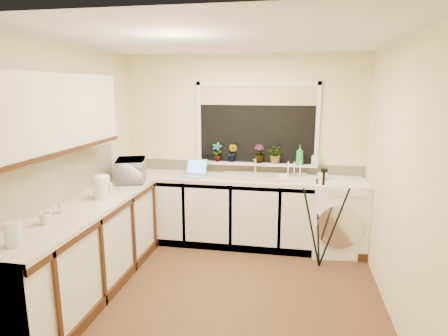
% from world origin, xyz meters
% --- Properties ---
extents(floor, '(3.20, 3.20, 0.00)m').
position_xyz_m(floor, '(0.00, 0.00, 0.00)').
color(floor, brown).
rests_on(floor, ground).
extents(ceiling, '(3.20, 3.20, 0.00)m').
position_xyz_m(ceiling, '(0.00, 0.00, 2.45)').
color(ceiling, white).
rests_on(ceiling, ground).
extents(wall_back, '(3.20, 0.00, 3.20)m').
position_xyz_m(wall_back, '(0.00, 1.50, 1.23)').
color(wall_back, beige).
rests_on(wall_back, ground).
extents(wall_front, '(3.20, 0.00, 3.20)m').
position_xyz_m(wall_front, '(0.00, -1.50, 1.23)').
color(wall_front, beige).
rests_on(wall_front, ground).
extents(wall_left, '(0.00, 3.00, 3.00)m').
position_xyz_m(wall_left, '(-1.60, 0.00, 1.23)').
color(wall_left, beige).
rests_on(wall_left, ground).
extents(wall_right, '(0.00, 3.00, 3.00)m').
position_xyz_m(wall_right, '(1.60, 0.00, 1.23)').
color(wall_right, beige).
rests_on(wall_right, ground).
extents(base_cabinet_back, '(2.55, 0.60, 0.86)m').
position_xyz_m(base_cabinet_back, '(-0.33, 1.20, 0.43)').
color(base_cabinet_back, silver).
rests_on(base_cabinet_back, floor).
extents(base_cabinet_left, '(0.54, 2.40, 0.86)m').
position_xyz_m(base_cabinet_left, '(-1.30, -0.30, 0.43)').
color(base_cabinet_left, silver).
rests_on(base_cabinet_left, floor).
extents(worktop_back, '(3.20, 0.60, 0.04)m').
position_xyz_m(worktop_back, '(0.00, 1.20, 0.88)').
color(worktop_back, beige).
rests_on(worktop_back, base_cabinet_back).
extents(worktop_left, '(0.60, 2.40, 0.04)m').
position_xyz_m(worktop_left, '(-1.30, -0.30, 0.88)').
color(worktop_left, beige).
rests_on(worktop_left, base_cabinet_left).
extents(upper_cabinet, '(0.28, 1.90, 0.70)m').
position_xyz_m(upper_cabinet, '(-1.44, -0.45, 1.80)').
color(upper_cabinet, silver).
rests_on(upper_cabinet, wall_left).
extents(splashback_left, '(0.02, 2.40, 0.45)m').
position_xyz_m(splashback_left, '(-1.59, -0.30, 1.12)').
color(splashback_left, beige).
rests_on(splashback_left, wall_left).
extents(splashback_back, '(3.20, 0.02, 0.14)m').
position_xyz_m(splashback_back, '(0.00, 1.49, 0.97)').
color(splashback_back, beige).
rests_on(splashback_back, wall_back).
extents(window_glass, '(1.50, 0.02, 1.00)m').
position_xyz_m(window_glass, '(0.20, 1.49, 1.55)').
color(window_glass, black).
rests_on(window_glass, wall_back).
extents(window_blind, '(1.50, 0.02, 0.25)m').
position_xyz_m(window_blind, '(0.20, 1.46, 1.92)').
color(window_blind, tan).
rests_on(window_blind, wall_back).
extents(windowsill, '(1.60, 0.14, 0.03)m').
position_xyz_m(windowsill, '(0.20, 1.43, 1.04)').
color(windowsill, white).
rests_on(windowsill, wall_back).
extents(sink, '(0.82, 0.46, 0.03)m').
position_xyz_m(sink, '(0.20, 1.20, 0.91)').
color(sink, tan).
rests_on(sink, worktop_back).
extents(faucet, '(0.03, 0.03, 0.24)m').
position_xyz_m(faucet, '(0.20, 1.38, 1.02)').
color(faucet, silver).
rests_on(faucet, worktop_back).
extents(washing_machine, '(0.69, 0.67, 0.91)m').
position_xyz_m(washing_machine, '(1.25, 1.19, 0.46)').
color(washing_machine, white).
rests_on(washing_machine, floor).
extents(laptop, '(0.34, 0.34, 0.21)m').
position_xyz_m(laptop, '(-0.57, 1.15, 0.96)').
color(laptop, '#98989F').
rests_on(laptop, worktop_back).
extents(kettle, '(0.17, 0.17, 0.23)m').
position_xyz_m(kettle, '(-1.24, -0.01, 1.01)').
color(kettle, white).
rests_on(kettle, worktop_left).
extents(dish_rack, '(0.44, 0.40, 0.05)m').
position_xyz_m(dish_rack, '(0.72, 1.17, 0.93)').
color(dish_rack, silver).
rests_on(dish_rack, worktop_back).
extents(tripod, '(0.72, 0.72, 1.16)m').
position_xyz_m(tripod, '(1.03, 0.70, 0.58)').
color(tripod, black).
rests_on(tripod, floor).
extents(glass_jug, '(0.12, 0.12, 0.18)m').
position_xyz_m(glass_jug, '(-1.28, -1.24, 0.99)').
color(glass_jug, silver).
rests_on(glass_jug, worktop_left).
extents(steel_jar, '(0.07, 0.07, 0.10)m').
position_xyz_m(steel_jar, '(-1.38, -0.51, 0.95)').
color(steel_jar, silver).
rests_on(steel_jar, worktop_left).
extents(microwave, '(0.48, 0.57, 0.27)m').
position_xyz_m(microwave, '(-1.25, 0.74, 1.04)').
color(microwave, white).
rests_on(microwave, worktop_left).
extents(plant_a, '(0.14, 0.10, 0.26)m').
position_xyz_m(plant_a, '(-0.31, 1.40, 1.18)').
color(plant_a, '#999999').
rests_on(plant_a, windowsill).
extents(plant_b, '(0.16, 0.15, 0.24)m').
position_xyz_m(plant_b, '(-0.11, 1.42, 1.17)').
color(plant_b, '#999999').
rests_on(plant_b, windowsill).
extents(plant_c, '(0.16, 0.16, 0.24)m').
position_xyz_m(plant_c, '(0.24, 1.43, 1.17)').
color(plant_c, '#999999').
rests_on(plant_c, windowsill).
extents(plant_d, '(0.27, 0.26, 0.24)m').
position_xyz_m(plant_d, '(0.46, 1.43, 1.17)').
color(plant_d, '#999999').
rests_on(plant_d, windowsill).
extents(soap_bottle_green, '(0.12, 0.12, 0.26)m').
position_xyz_m(soap_bottle_green, '(0.77, 1.39, 1.18)').
color(soap_bottle_green, green).
rests_on(soap_bottle_green, windowsill).
extents(soap_bottle_clear, '(0.11, 0.11, 0.19)m').
position_xyz_m(soap_bottle_clear, '(0.97, 1.39, 1.14)').
color(soap_bottle_clear, '#999999').
rests_on(soap_bottle_clear, windowsill).
extents(cup_back, '(0.13, 0.13, 0.10)m').
position_xyz_m(cup_back, '(1.05, 1.21, 0.95)').
color(cup_back, silver).
rests_on(cup_back, worktop_back).
extents(cup_left, '(0.13, 0.13, 0.10)m').
position_xyz_m(cup_left, '(-1.35, -0.80, 0.95)').
color(cup_left, beige).
rests_on(cup_left, worktop_left).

